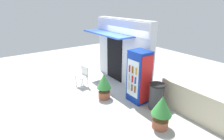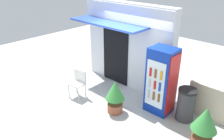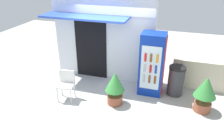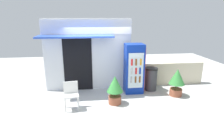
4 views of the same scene
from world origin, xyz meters
name	(u,v)px [view 1 (image 1 of 4)]	position (x,y,z in m)	size (l,w,h in m)	color
ground	(102,92)	(0.00, 0.00, 0.00)	(16.00, 16.00, 0.00)	#B2B2AD
storefront_building	(122,50)	(-0.43, 1.36, 1.48)	(3.46, 1.14, 2.82)	silver
drink_cooler	(139,77)	(1.33, 0.74, 0.96)	(0.72, 0.66, 1.91)	#0C2D9E
plastic_chair	(83,75)	(-0.98, -0.34, 0.53)	(0.51, 0.45, 0.88)	silver
potted_plant_near_shop	(104,84)	(0.46, -0.19, 0.58)	(0.55, 0.55, 0.99)	#995138
potted_plant_curbside	(162,109)	(2.84, 0.19, 0.61)	(0.59, 0.59, 1.03)	#995138
trash_bin	(156,96)	(2.08, 0.86, 0.47)	(0.50, 0.50, 0.93)	#38383D
stone_boundary_wall	(198,106)	(3.24, 1.40, 0.48)	(2.63, 0.24, 0.97)	beige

